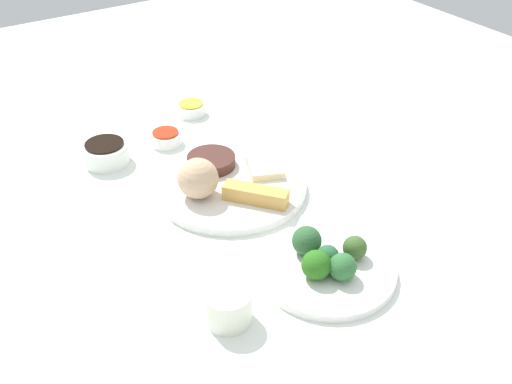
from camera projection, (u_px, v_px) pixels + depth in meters
tabletop at (225, 189)px, 1.17m from camera, size 2.20×2.20×0.02m
main_plate at (233, 186)px, 1.15m from camera, size 0.28×0.28×0.02m
rice_scoop at (198, 178)px, 1.09m from camera, size 0.07×0.07×0.07m
spring_roll at (256, 195)px, 1.09m from camera, size 0.11×0.10×0.03m
crab_rangoon_wonton at (265, 167)px, 1.18m from camera, size 0.09×0.09×0.01m
stir_fry_heap at (212, 161)px, 1.19m from camera, size 0.09×0.09×0.02m
broccoli_plate at (327, 269)px, 0.96m from camera, size 0.22×0.22×0.01m
broccoli_floret_0 at (316, 265)px, 0.92m from camera, size 0.05×0.05×0.05m
broccoli_floret_1 at (355, 248)px, 0.96m from camera, size 0.04×0.04×0.04m
broccoli_floret_2 at (343, 267)px, 0.92m from camera, size 0.04×0.04×0.04m
broccoli_floret_3 at (328, 256)px, 0.95m from camera, size 0.04×0.04×0.04m
broccoli_floret_4 at (309, 240)px, 0.97m from camera, size 0.05×0.05×0.05m
soy_sauce_bowl at (106, 153)px, 1.22m from camera, size 0.09×0.09×0.04m
soy_sauce_bowl_liquid at (104, 144)px, 1.21m from camera, size 0.08×0.08×0.00m
sauce_ramekin_sweet_and_sour at (166, 139)px, 1.29m from camera, size 0.07×0.07×0.02m
sauce_ramekin_sweet_and_sour_liquid at (165, 133)px, 1.28m from camera, size 0.05×0.05×0.00m
sauce_ramekin_hot_mustard at (191, 109)px, 1.40m from camera, size 0.07×0.07×0.02m
sauce_ramekin_hot_mustard_liquid at (191, 104)px, 1.39m from camera, size 0.05×0.05×0.00m
teacup at (228, 306)px, 0.87m from camera, size 0.07×0.07×0.05m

